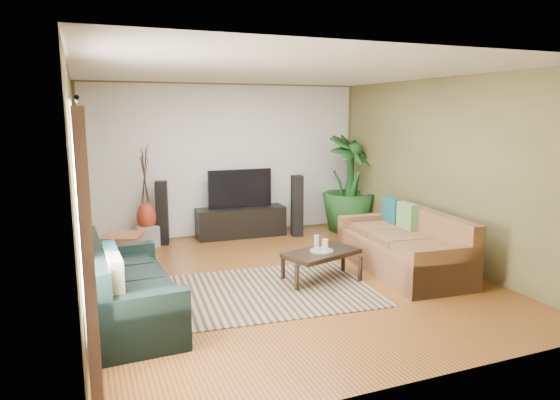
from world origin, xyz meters
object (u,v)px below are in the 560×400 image
sofa_right (402,241)px  tv_stand (241,222)px  speaker_right (297,206)px  potted_plant (349,184)px  pedestal (147,236)px  vase (147,216)px  side_table (123,254)px  television (240,188)px  sofa_left (129,281)px  speaker_left (162,213)px  coffee_table (321,266)px

sofa_right → tv_stand: 3.10m
speaker_right → potted_plant: (1.05, -0.01, 0.34)m
pedestal → vase: 0.33m
speaker_right → side_table: size_ratio=1.99×
speaker_right → vase: (-2.60, 0.26, -0.04)m
television → potted_plant: 2.04m
pedestal → potted_plant: bearing=-4.2°
vase → potted_plant: bearing=-4.2°
sofa_left → speaker_left: speaker_left is taller
vase → speaker_right: bearing=-5.7°
tv_stand → pedestal: 1.65m
coffee_table → side_table: bearing=133.5°
coffee_table → tv_stand: size_ratio=0.63×
speaker_right → vase: bearing=-173.2°
pedestal → side_table: bearing=-110.4°
speaker_right → coffee_table: bearing=-93.6°
tv_stand → television: (0.00, 0.02, 0.60)m
television → pedestal: bearing=-177.3°
sofa_right → potted_plant: (0.50, 2.37, 0.47)m
sofa_left → television: size_ratio=1.73×
television → speaker_left: size_ratio=1.08×
tv_stand → speaker_left: (-1.38, -0.02, 0.27)m
speaker_left → side_table: bearing=-105.4°
coffee_table → side_table: side_table is taller
television → sofa_right: bearing=-60.9°
potted_plant → pedestal: (-3.65, 0.27, -0.72)m
speaker_right → sofa_right: bearing=-64.3°
sofa_right → speaker_left: speaker_left is taller
coffee_table → potted_plant: (1.74, 2.35, 0.69)m
speaker_right → vase: size_ratio=2.45×
sofa_right → television: television is taller
tv_stand → vase: size_ratio=3.55×
sofa_right → speaker_left: bearing=-128.1°
coffee_table → potted_plant: 3.00m
speaker_left → vase: size_ratio=2.42×
television → speaker_left: 1.42m
vase → sofa_right: bearing=-39.9°
speaker_left → side_table: 1.55m
tv_stand → side_table: side_table is taller
vase → side_table: 1.41m
tv_stand → vase: (-1.64, -0.06, 0.24)m
speaker_left → pedestal: bearing=-158.5°
coffee_table → television: bearing=78.1°
sofa_right → vase: sofa_right is taller
speaker_left → potted_plant: size_ratio=0.60×
sofa_left → coffee_table: size_ratio=2.02×
tv_stand → television: television is taller
speaker_left → pedestal: 0.45m
potted_plant → sofa_right: bearing=-101.8°
speaker_left → vase: 0.26m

